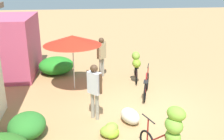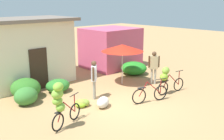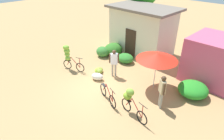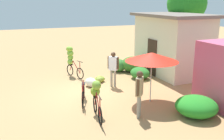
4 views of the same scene
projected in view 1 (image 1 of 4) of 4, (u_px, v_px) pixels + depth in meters
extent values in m
plane|color=#AC8354|center=(143.00, 109.00, 8.41)|extent=(60.00, 60.00, 0.00)
cube|color=#C44F71|center=(2.00, 46.00, 11.22)|extent=(3.20, 2.80, 2.51)
ellipsoid|color=#2F7A2B|center=(27.00, 125.00, 6.91)|extent=(1.15, 0.99, 0.61)
ellipsoid|color=#258A25|center=(56.00, 65.00, 11.53)|extent=(1.48, 1.52, 0.73)
cylinder|color=beige|center=(74.00, 64.00, 9.71)|extent=(0.04, 0.04, 1.99)
cone|color=red|center=(72.00, 40.00, 9.42)|extent=(2.12, 2.12, 0.35)
cylinder|color=maroon|center=(155.00, 139.00, 5.83)|extent=(0.62, 0.25, 0.61)
cylinder|color=black|center=(148.00, 119.00, 5.97)|extent=(0.48, 0.20, 0.03)
cylinder|color=maroon|center=(148.00, 131.00, 6.08)|extent=(0.04, 0.04, 0.65)
ellipsoid|color=#7AB339|center=(173.00, 136.00, 5.18)|extent=(0.42, 0.36, 0.27)
ellipsoid|color=#7DB73C|center=(174.00, 125.00, 5.12)|extent=(0.48, 0.42, 0.33)
ellipsoid|color=#80B937|center=(176.00, 114.00, 5.06)|extent=(0.51, 0.49, 0.29)
torus|color=black|center=(147.00, 81.00, 9.83)|extent=(0.64, 0.26, 0.66)
torus|color=black|center=(145.00, 93.00, 8.85)|extent=(0.64, 0.26, 0.66)
cylinder|color=maroon|center=(146.00, 83.00, 8.93)|extent=(0.39, 0.16, 0.60)
cylinder|color=maroon|center=(147.00, 77.00, 9.42)|extent=(0.68, 0.26, 0.61)
cylinder|color=black|center=(148.00, 66.00, 9.62)|extent=(0.48, 0.19, 0.03)
cylinder|color=maroon|center=(148.00, 74.00, 9.73)|extent=(0.04, 0.04, 0.63)
cube|color=black|center=(146.00, 82.00, 8.83)|extent=(0.39, 0.25, 0.02)
torus|color=black|center=(135.00, 68.00, 11.32)|extent=(0.64, 0.15, 0.64)
torus|color=black|center=(136.00, 76.00, 10.36)|extent=(0.64, 0.15, 0.64)
cylinder|color=maroon|center=(137.00, 68.00, 10.43)|extent=(0.39, 0.10, 0.61)
cylinder|color=maroon|center=(136.00, 64.00, 10.91)|extent=(0.69, 0.15, 0.62)
cylinder|color=black|center=(136.00, 53.00, 11.10)|extent=(0.50, 0.11, 0.03)
cylinder|color=maroon|center=(136.00, 61.00, 11.21)|extent=(0.04, 0.04, 0.67)
cube|color=black|center=(137.00, 67.00, 10.34)|extent=(0.38, 0.20, 0.02)
ellipsoid|color=olive|center=(137.00, 63.00, 10.22)|extent=(0.42, 0.34, 0.34)
ellipsoid|color=#7DA938|center=(136.00, 56.00, 10.25)|extent=(0.40, 0.33, 0.34)
ellipsoid|color=#949B3D|center=(111.00, 131.00, 6.93)|extent=(0.47, 0.50, 0.33)
ellipsoid|color=#85A332|center=(109.00, 132.00, 6.92)|extent=(0.60, 0.63, 0.29)
ellipsoid|color=olive|center=(111.00, 128.00, 7.08)|extent=(0.55, 0.55, 0.30)
ellipsoid|color=#8DC329|center=(112.00, 133.00, 6.91)|extent=(0.56, 0.56, 0.25)
ellipsoid|color=silver|center=(130.00, 116.00, 7.57)|extent=(0.82, 0.71, 0.44)
cylinder|color=gray|center=(100.00, 68.00, 11.02)|extent=(0.11, 0.11, 0.83)
cylinder|color=gray|center=(103.00, 67.00, 11.16)|extent=(0.11, 0.11, 0.83)
cube|color=tan|center=(101.00, 51.00, 10.85)|extent=(0.43, 0.41, 0.66)
cylinder|color=#4C3321|center=(98.00, 51.00, 10.64)|extent=(0.08, 0.08, 0.59)
cylinder|color=#4C3321|center=(105.00, 49.00, 11.03)|extent=(0.08, 0.08, 0.59)
sphere|color=#4C3321|center=(101.00, 40.00, 10.70)|extent=(0.22, 0.22, 0.22)
cylinder|color=gray|center=(93.00, 105.00, 7.80)|extent=(0.11, 0.11, 0.83)
cylinder|color=gray|center=(97.00, 107.00, 7.69)|extent=(0.11, 0.11, 0.83)
cube|color=silver|center=(94.00, 83.00, 7.50)|extent=(0.43, 0.42, 0.65)
cylinder|color=#4C3321|center=(88.00, 80.00, 7.64)|extent=(0.08, 0.08, 0.59)
cylinder|color=#4C3321|center=(101.00, 84.00, 7.34)|extent=(0.08, 0.08, 0.59)
sphere|color=#4C3321|center=(94.00, 68.00, 7.35)|extent=(0.22, 0.22, 0.22)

